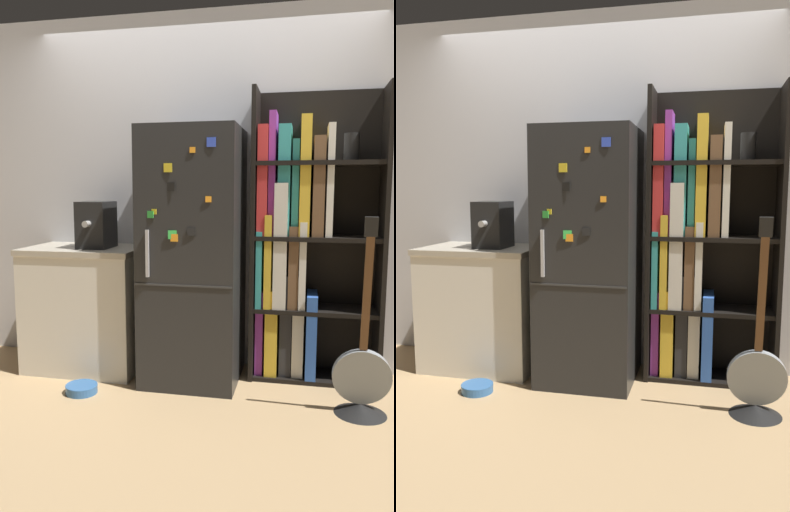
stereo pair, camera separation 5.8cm
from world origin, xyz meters
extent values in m
plane|color=tan|center=(0.00, 0.00, 0.00)|extent=(16.00, 16.00, 0.00)
cube|color=silver|center=(0.00, 0.47, 1.30)|extent=(8.00, 0.05, 2.60)
cube|color=black|center=(0.00, 0.12, 0.87)|extent=(0.64, 0.66, 1.73)
cube|color=#333333|center=(0.00, -0.22, 0.72)|extent=(0.63, 0.01, 0.01)
cube|color=#B2B2B7|center=(-0.22, -0.23, 0.92)|extent=(0.02, 0.02, 0.30)
cube|color=black|center=(-0.07, -0.22, 1.34)|extent=(0.05, 0.02, 0.05)
cube|color=green|center=(-0.06, -0.22, 1.05)|extent=(0.05, 0.02, 0.05)
cube|color=yellow|center=(-0.09, -0.22, 1.46)|extent=(0.05, 0.01, 0.05)
cube|color=orange|center=(0.17, -0.22, 1.27)|extent=(0.04, 0.01, 0.04)
cube|color=orange|center=(0.07, -0.22, 1.56)|extent=(0.03, 0.01, 0.03)
cube|color=yellow|center=(-0.18, -0.22, 1.19)|extent=(0.03, 0.02, 0.03)
cube|color=blue|center=(0.18, -0.22, 1.61)|extent=(0.06, 0.01, 0.06)
cube|color=green|center=(-0.20, -0.22, 1.17)|extent=(0.04, 0.02, 0.04)
cube|color=orange|center=(-0.05, -0.22, 1.03)|extent=(0.05, 0.01, 0.05)
cube|color=black|center=(0.06, -0.22, 1.07)|extent=(0.05, 0.01, 0.05)
cube|color=black|center=(0.40, 0.27, 1.00)|extent=(0.03, 0.35, 2.00)
cube|color=black|center=(1.25, 0.27, 1.00)|extent=(0.03, 0.35, 2.00)
cube|color=black|center=(0.82, 0.43, 1.00)|extent=(0.88, 0.03, 2.00)
cube|color=black|center=(0.82, 0.27, 0.01)|extent=(0.82, 0.32, 0.03)
cube|color=black|center=(0.82, 0.27, 0.50)|extent=(0.82, 0.32, 0.03)
cube|color=black|center=(0.82, 0.27, 1.00)|extent=(0.82, 0.32, 0.03)
cube|color=black|center=(0.82, 0.27, 1.50)|extent=(0.82, 0.32, 0.03)
cube|color=purple|center=(0.45, 0.28, 0.33)|extent=(0.05, 0.25, 0.59)
cube|color=gold|center=(0.53, 0.27, 0.33)|extent=(0.09, 0.26, 0.61)
cube|color=#262628|center=(0.63, 0.28, 0.39)|extent=(0.08, 0.26, 0.71)
cube|color=silver|center=(0.72, 0.28, 0.39)|extent=(0.08, 0.25, 0.71)
cube|color=#2D59B2|center=(0.81, 0.27, 0.32)|extent=(0.07, 0.30, 0.58)
cube|color=teal|center=(0.44, 0.27, 0.78)|extent=(0.04, 0.30, 0.53)
cube|color=gold|center=(0.50, 0.27, 0.83)|extent=(0.05, 0.30, 0.64)
cube|color=silver|center=(0.59, 0.27, 0.94)|extent=(0.09, 0.30, 0.85)
cube|color=brown|center=(0.68, 0.27, 0.80)|extent=(0.07, 0.27, 0.57)
cube|color=silver|center=(0.74, 0.28, 0.81)|extent=(0.05, 0.29, 0.60)
cube|color=red|center=(0.46, 0.27, 1.38)|extent=(0.07, 0.29, 0.74)
cube|color=purple|center=(0.52, 0.28, 1.43)|extent=(0.05, 0.25, 0.83)
cube|color=teal|center=(0.60, 0.28, 1.38)|extent=(0.08, 0.26, 0.74)
cube|color=teal|center=(0.67, 0.28, 1.33)|extent=(0.05, 0.23, 0.64)
cube|color=gold|center=(0.74, 0.28, 1.41)|extent=(0.07, 0.28, 0.79)
cube|color=brown|center=(0.83, 0.27, 1.34)|extent=(0.08, 0.27, 0.66)
cube|color=silver|center=(0.90, 0.27, 1.38)|extent=(0.04, 0.27, 0.74)
cylinder|color=black|center=(1.03, 0.27, 1.60)|extent=(0.10, 0.10, 0.18)
cube|color=silver|center=(-0.83, 0.16, 0.43)|extent=(0.82, 0.58, 0.87)
cube|color=#B2A893|center=(-0.83, 0.16, 0.89)|extent=(0.84, 0.60, 0.04)
cube|color=black|center=(-0.72, 0.14, 1.07)|extent=(0.22, 0.27, 0.33)
cylinder|color=#A5A39E|center=(-0.72, -0.03, 1.09)|extent=(0.04, 0.06, 0.04)
cone|color=black|center=(1.10, -0.25, 0.03)|extent=(0.31, 0.31, 0.06)
cylinder|color=gray|center=(1.10, -0.25, 0.23)|extent=(0.34, 0.09, 0.34)
cube|color=brown|center=(1.10, -0.32, 0.74)|extent=(0.04, 0.11, 0.67)
cube|color=black|center=(1.10, -0.38, 1.13)|extent=(0.07, 0.04, 0.11)
cylinder|color=#3366A5|center=(-0.66, -0.32, 0.03)|extent=(0.21, 0.21, 0.05)
torus|color=#3366A5|center=(-0.66, -0.32, 0.05)|extent=(0.21, 0.21, 0.01)
camera|label=1|loc=(0.74, -3.21, 1.33)|focal=35.00mm
camera|label=2|loc=(0.80, -3.20, 1.33)|focal=35.00mm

